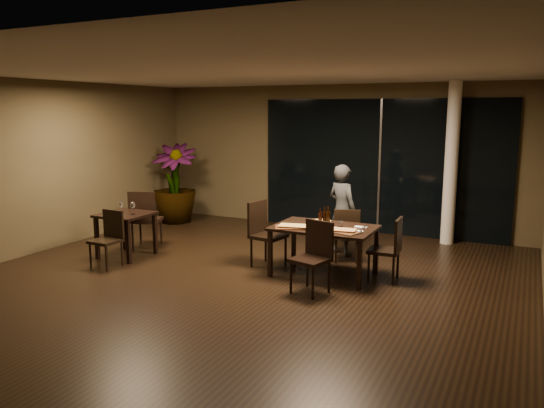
{
  "coord_description": "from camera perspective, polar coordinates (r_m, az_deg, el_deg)",
  "views": [
    {
      "loc": [
        3.71,
        -6.52,
        2.47
      ],
      "look_at": [
        0.18,
        0.68,
        1.05
      ],
      "focal_mm": 35.0,
      "sensor_mm": 36.0,
      "label": 1
    }
  ],
  "objects": [
    {
      "name": "tumbler_left",
      "position": [
        8.12,
        4.1,
        -1.87
      ],
      "size": [
        0.08,
        0.08,
        0.1
      ],
      "primitive_type": "cylinder",
      "color": "white",
      "rests_on": "main_table"
    },
    {
      "name": "bottle_a",
      "position": [
        8.02,
        5.21,
        -1.41
      ],
      "size": [
        0.06,
        0.06,
        0.27
      ],
      "primitive_type": null,
      "color": "black",
      "rests_on": "main_table"
    },
    {
      "name": "main_table",
      "position": [
        8.01,
        5.63,
        -2.96
      ],
      "size": [
        1.5,
        1.0,
        0.75
      ],
      "color": "black",
      "rests_on": "ground"
    },
    {
      "name": "wine_glass_a",
      "position": [
        9.49,
        -15.89,
        -0.29
      ],
      "size": [
        0.07,
        0.07,
        0.16
      ],
      "primitive_type": null,
      "color": "white",
      "rests_on": "side_table"
    },
    {
      "name": "chair_main_near",
      "position": [
        7.3,
        4.55,
        -5.26
      ],
      "size": [
        0.56,
        0.56,
        0.98
      ],
      "rotation": [
        0.0,
        0.0,
        -0.26
      ],
      "color": "black",
      "rests_on": "ground"
    },
    {
      "name": "diner",
      "position": [
        9.17,
        7.56,
        -0.64
      ],
      "size": [
        0.63,
        0.54,
        1.57
      ],
      "primitive_type": "imported",
      "rotation": [
        0.0,
        0.0,
        2.72
      ],
      "color": "#292C2E",
      "rests_on": "ground"
    },
    {
      "name": "ground",
      "position": [
        7.9,
        -3.41,
        -8.2
      ],
      "size": [
        8.0,
        8.0,
        0.0
      ],
      "primitive_type": "plane",
      "color": "black",
      "rests_on": "ground"
    },
    {
      "name": "pizza_board_right",
      "position": [
        7.69,
        7.23,
        -2.9
      ],
      "size": [
        0.66,
        0.46,
        0.01
      ],
      "primitive_type": "cube",
      "rotation": [
        0.0,
        0.0,
        -0.29
      ],
      "color": "#402714",
      "rests_on": "main_table"
    },
    {
      "name": "chair_side_near",
      "position": [
        8.86,
        -17.13,
        -3.25
      ],
      "size": [
        0.43,
        0.43,
        0.9
      ],
      "rotation": [
        0.0,
        0.0,
        -0.04
      ],
      "color": "black",
      "rests_on": "ground"
    },
    {
      "name": "oblong_pizza_left",
      "position": [
        7.88,
        2.64,
        -2.4
      ],
      "size": [
        0.54,
        0.33,
        0.02
      ],
      "primitive_type": null,
      "rotation": [
        0.0,
        0.0,
        0.2
      ],
      "color": "maroon",
      "rests_on": "pizza_board_left"
    },
    {
      "name": "round_pizza",
      "position": [
        8.34,
        5.39,
        -1.85
      ],
      "size": [
        0.28,
        0.28,
        0.01
      ],
      "primitive_type": "cylinder",
      "color": "#AE1D13",
      "rests_on": "main_table"
    },
    {
      "name": "pizza_board_left",
      "position": [
        7.88,
        2.64,
        -2.52
      ],
      "size": [
        0.7,
        0.56,
        0.01
      ],
      "primitive_type": "cube",
      "rotation": [
        0.0,
        0.0,
        0.45
      ],
      "color": "#442715",
      "rests_on": "main_table"
    },
    {
      "name": "napkin_far",
      "position": [
        7.99,
        9.53,
        -2.47
      ],
      "size": [
        0.18,
        0.11,
        0.01
      ],
      "primitive_type": "cube",
      "rotation": [
        0.0,
        0.0,
        -0.04
      ],
      "color": "white",
      "rests_on": "main_table"
    },
    {
      "name": "potted_plant",
      "position": [
        11.97,
        -10.45,
        2.21
      ],
      "size": [
        1.23,
        1.23,
        1.75
      ],
      "primitive_type": "imported",
      "rotation": [
        0.0,
        0.0,
        0.36
      ],
      "color": "#1A4717",
      "rests_on": "ground"
    },
    {
      "name": "ceiling",
      "position": [
        7.52,
        -3.66,
        14.21
      ],
      "size": [
        8.0,
        8.0,
        0.04
      ],
      "primitive_type": "cube",
      "color": "silver",
      "rests_on": "wall_back"
    },
    {
      "name": "oblong_pizza_right",
      "position": [
        7.69,
        7.24,
        -2.78
      ],
      "size": [
        0.48,
        0.27,
        0.02
      ],
      "primitive_type": null,
      "rotation": [
        0.0,
        0.0,
        0.14
      ],
      "color": "maroon",
      "rests_on": "pizza_board_right"
    },
    {
      "name": "side_napkin",
      "position": [
        9.15,
        -16.32,
        -1.15
      ],
      "size": [
        0.21,
        0.17,
        0.01
      ],
      "primitive_type": "cube",
      "rotation": [
        0.0,
        0.0,
        0.37
      ],
      "color": "white",
      "rests_on": "side_table"
    },
    {
      "name": "chair_side_far",
      "position": [
        9.82,
        -13.54,
        -1.28
      ],
      "size": [
        0.63,
        0.63,
        1.06
      ],
      "rotation": [
        0.0,
        0.0,
        3.49
      ],
      "color": "black",
      "rests_on": "ground"
    },
    {
      "name": "wall_left",
      "position": [
        10.18,
        -23.81,
        3.72
      ],
      "size": [
        0.1,
        8.0,
        3.0
      ],
      "primitive_type": "cube",
      "color": "#4A3F27",
      "rests_on": "ground"
    },
    {
      "name": "chair_main_far",
      "position": [
        8.76,
        8.04,
        -3.04
      ],
      "size": [
        0.53,
        0.53,
        0.9
      ],
      "rotation": [
        0.0,
        0.0,
        3.46
      ],
      "color": "black",
      "rests_on": "ground"
    },
    {
      "name": "napkin_near",
      "position": [
        7.72,
        9.1,
        -2.91
      ],
      "size": [
        0.2,
        0.15,
        0.01
      ],
      "primitive_type": "cube",
      "rotation": [
        0.0,
        0.0,
        0.33
      ],
      "color": "white",
      "rests_on": "main_table"
    },
    {
      "name": "side_table",
      "position": [
        9.34,
        -15.46,
        -1.73
      ],
      "size": [
        0.8,
        0.8,
        0.75
      ],
      "color": "black",
      "rests_on": "ground"
    },
    {
      "name": "column",
      "position": [
        10.3,
        18.71,
        4.1
      ],
      "size": [
        0.24,
        0.24,
        3.0
      ],
      "primitive_type": "cylinder",
      "color": "white",
      "rests_on": "ground"
    },
    {
      "name": "chair_main_left",
      "position": [
        8.49,
        -0.89,
        -2.82
      ],
      "size": [
        0.55,
        0.55,
        1.04
      ],
      "rotation": [
        0.0,
        0.0,
        1.42
      ],
      "color": "black",
      "rests_on": "ground"
    },
    {
      "name": "bottle_c",
      "position": [
        8.06,
        5.69,
        -1.3
      ],
      "size": [
        0.06,
        0.06,
        0.28
      ],
      "primitive_type": null,
      "color": "black",
      "rests_on": "main_table"
    },
    {
      "name": "wall_back",
      "position": [
        11.25,
        6.74,
        5.01
      ],
      "size": [
        8.0,
        0.1,
        3.0
      ],
      "primitive_type": "cube",
      "color": "#4A3F27",
      "rests_on": "ground"
    },
    {
      "name": "chair_main_right",
      "position": [
        7.92,
        12.57,
        -4.43
      ],
      "size": [
        0.46,
        0.46,
        0.94
      ],
      "rotation": [
        0.0,
        0.0,
        -1.52
      ],
      "color": "black",
      "rests_on": "ground"
    },
    {
      "name": "wine_glass_b",
      "position": [
        9.18,
        -14.76,
        -0.46
      ],
      "size": [
        0.09,
        0.09,
        0.2
      ],
      "primitive_type": null,
      "color": "white",
      "rests_on": "side_table"
    },
    {
      "name": "window_panel",
      "position": [
        10.88,
        11.55,
        3.92
      ],
      "size": [
        5.0,
        0.06,
        2.7
      ],
      "primitive_type": "cube",
      "color": "black",
      "rests_on": "ground"
    },
    {
      "name": "bottle_b",
      "position": [
        7.99,
        6.05,
        -1.34
      ],
      "size": [
        0.07,
        0.07,
        0.3
      ],
      "primitive_type": null,
      "color": "black",
      "rests_on": "main_table"
    },
    {
      "name": "tumbler_right",
      "position": [
        8.0,
        7.35,
        -2.14
      ],
      "size": [
        0.07,
        0.07,
        0.09
      ],
      "primitive_type": "cylinder",
      "color": "white",
      "rests_on": "main_table"
    }
  ]
}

